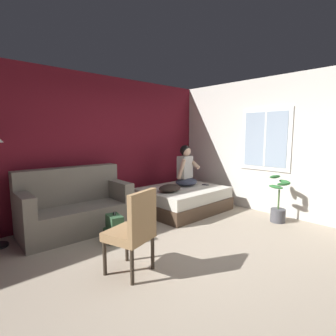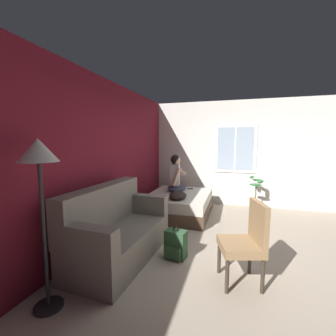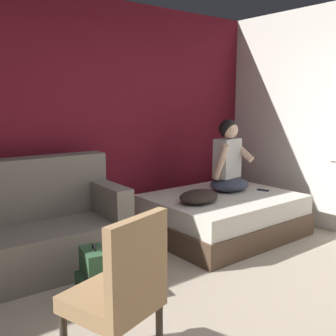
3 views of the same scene
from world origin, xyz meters
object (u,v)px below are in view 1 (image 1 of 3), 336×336
Objects in this scene: cell_phone at (205,185)px; throw_pillow at (170,188)px; bed at (183,199)px; side_chair at (134,229)px; potted_plant at (278,206)px; person_seated at (186,169)px; couch at (75,208)px; backpack at (114,229)px.

throw_pillow is at bearing 158.24° from cell_phone.
bed is 3.55× the size of throw_pillow.
side_chair is at bearing -175.10° from cell_phone.
throw_pillow reaches higher than cell_phone.
person_seated is at bearing 105.37° from potted_plant.
cell_phone is (2.79, 1.22, -0.05)m from side_chair.
potted_plant is (2.88, -2.08, -0.09)m from couch.
side_chair reaches higher than potted_plant.
person_seated is 0.78m from throw_pillow.
couch reaches higher than throw_pillow.
person_seated is 1.91× the size of backpack.
couch is 1.75m from side_chair.
person_seated is 0.56m from cell_phone.
cell_phone is (0.33, -0.28, -0.35)m from person_seated.
cell_phone is at bearing 96.23° from potted_plant.
side_chair is (-2.22, -1.36, 0.30)m from bed.
person_seated reaches higher than cell_phone.
bed is 1.74× the size of side_chair.
couch is at bearing 164.30° from throw_pillow.
backpack is at bearing 167.75° from cell_phone.
bed is 2.19m from couch.
throw_pillow is at bearing 126.56° from potted_plant.
bed is 3.72× the size of backpack.
couch is at bearing 169.77° from bed.
cell_phone is at bearing 23.60° from side_chair.
cell_phone is (0.57, -0.14, 0.25)m from bed.
person_seated is at bearing 30.64° from bed.
throw_pillow is 3.33× the size of cell_phone.
person_seated reaches higher than bed.
couch is 3.56m from potted_plant.
couch reaches higher than potted_plant.
bed is 1.95× the size of person_seated.
cell_phone is (2.71, -0.53, 0.09)m from couch.
throw_pillow is at bearing -169.26° from bed.
person_seated reaches higher than couch.
side_chair is 2.89m from person_seated.
person_seated is at bearing 31.38° from side_chair.
side_chair is 1.12× the size of person_seated.
bed is 1.85m from potted_plant.
side_chair is 2.04× the size of throw_pillow.
cell_phone is (1.02, -0.05, -0.07)m from throw_pillow.
side_chair is (-0.08, -1.75, 0.14)m from couch.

